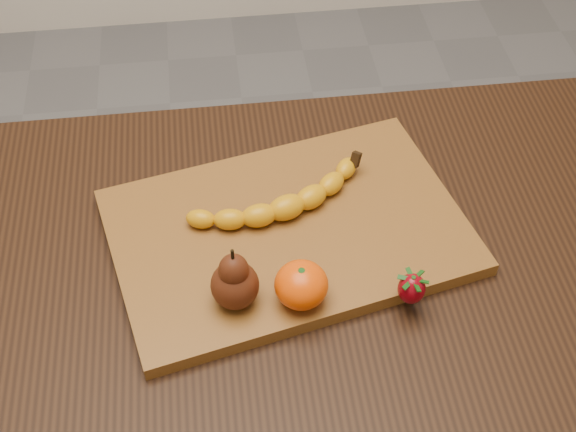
{
  "coord_description": "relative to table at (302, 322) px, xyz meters",
  "views": [
    {
      "loc": [
        -0.1,
        -0.62,
        1.55
      ],
      "look_at": [
        -0.01,
        0.07,
        0.8
      ],
      "focal_mm": 50.0,
      "sensor_mm": 36.0,
      "label": 1
    }
  ],
  "objects": [
    {
      "name": "banana",
      "position": [
        -0.01,
        0.09,
        0.13
      ],
      "size": [
        0.22,
        0.12,
        0.03
      ],
      "primitive_type": null,
      "rotation": [
        0.0,
        0.0,
        0.33
      ],
      "color": "#E79D0A",
      "rests_on": "cutting_board"
    },
    {
      "name": "pear",
      "position": [
        -0.09,
        -0.04,
        0.16
      ],
      "size": [
        0.06,
        0.06,
        0.09
      ],
      "primitive_type": null,
      "rotation": [
        0.0,
        0.0,
        0.0
      ],
      "color": "#4D1E0C",
      "rests_on": "cutting_board"
    },
    {
      "name": "table",
      "position": [
        0.0,
        0.0,
        0.0
      ],
      "size": [
        1.0,
        0.7,
        0.76
      ],
      "color": "black",
      "rests_on": "ground"
    },
    {
      "name": "mandarin",
      "position": [
        -0.01,
        -0.05,
        0.14
      ],
      "size": [
        0.06,
        0.06,
        0.05
      ],
      "primitive_type": "ellipsoid",
      "rotation": [
        0.0,
        0.0,
        -0.01
      ],
      "color": "#FF4C02",
      "rests_on": "cutting_board"
    },
    {
      "name": "cutting_board",
      "position": [
        -0.01,
        0.07,
        0.11
      ],
      "size": [
        0.51,
        0.39,
        0.02
      ],
      "primitive_type": "cube",
      "rotation": [
        0.0,
        0.0,
        0.22
      ],
      "color": "brown",
      "rests_on": "table"
    },
    {
      "name": "strawberry",
      "position": [
        0.12,
        -0.06,
        0.14
      ],
      "size": [
        0.04,
        0.04,
        0.04
      ],
      "primitive_type": null,
      "rotation": [
        0.0,
        0.0,
        -0.36
      ],
      "color": "maroon",
      "rests_on": "cutting_board"
    }
  ]
}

